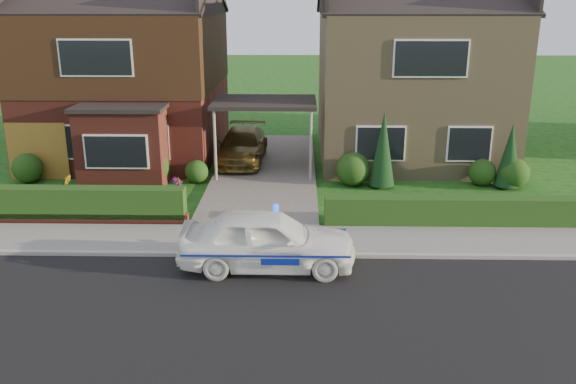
{
  "coord_description": "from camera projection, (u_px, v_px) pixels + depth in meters",
  "views": [
    {
      "loc": [
        1.34,
        -11.43,
        6.44
      ],
      "look_at": [
        1.02,
        3.5,
        1.63
      ],
      "focal_mm": 38.0,
      "sensor_mm": 36.0,
      "label": 1
    }
  ],
  "objects": [
    {
      "name": "conifer_a",
      "position": [
        383.0,
        151.0,
        21.15
      ],
      "size": [
        0.9,
        0.9,
        2.6
      ],
      "primitive_type": "cone",
      "color": "black",
      "rests_on": "ground"
    },
    {
      "name": "house_right",
      "position": [
        410.0,
        67.0,
        24.95
      ],
      "size": [
        7.5,
        8.06,
        7.25
      ],
      "color": "#927E5A",
      "rests_on": "ground"
    },
    {
      "name": "potted_plant_a",
      "position": [
        117.0,
        200.0,
        19.01
      ],
      "size": [
        0.42,
        0.3,
        0.77
      ],
      "primitive_type": "imported",
      "rotation": [
        0.0,
        0.0,
        0.06
      ],
      "color": "gray",
      "rests_on": "ground"
    },
    {
      "name": "shrub_left_mid",
      "position": [
        150.0,
        167.0,
        21.6
      ],
      "size": [
        1.32,
        1.32,
        1.32
      ],
      "primitive_type": "sphere",
      "color": "#183410",
      "rests_on": "ground"
    },
    {
      "name": "ground",
      "position": [
        236.0,
        316.0,
        12.88
      ],
      "size": [
        120.0,
        120.0,
        0.0
      ],
      "primitive_type": "plane",
      "color": "#124412",
      "rests_on": "ground"
    },
    {
      "name": "road",
      "position": [
        236.0,
        316.0,
        12.88
      ],
      "size": [
        60.0,
        6.0,
        0.02
      ],
      "primitive_type": "cube",
      "color": "black",
      "rests_on": "ground"
    },
    {
      "name": "hedge_right",
      "position": [
        452.0,
        227.0,
        17.85
      ],
      "size": [
        7.5,
        0.55,
        0.8
      ],
      "primitive_type": "cube",
      "color": "#183410",
      "rests_on": "ground"
    },
    {
      "name": "garage_door",
      "position": [
        38.0,
        151.0,
        22.2
      ],
      "size": [
        2.2,
        0.1,
        2.1
      ],
      "primitive_type": "cube",
      "color": "#925B1F",
      "rests_on": "ground"
    },
    {
      "name": "shrub_left_near",
      "position": [
        197.0,
        172.0,
        21.93
      ],
      "size": [
        0.84,
        0.84,
        0.84
      ],
      "primitive_type": "sphere",
      "color": "#183410",
      "rests_on": "ground"
    },
    {
      "name": "potted_plant_c",
      "position": [
        178.0,
        190.0,
        19.98
      ],
      "size": [
        0.56,
        0.56,
        0.78
      ],
      "primitive_type": "imported",
      "rotation": [
        0.0,
        0.0,
        1.22
      ],
      "color": "gray",
      "rests_on": "ground"
    },
    {
      "name": "conifer_b",
      "position": [
        510.0,
        158.0,
        21.12
      ],
      "size": [
        0.9,
        0.9,
        2.2
      ],
      "primitive_type": "cone",
      "color": "black",
      "rests_on": "ground"
    },
    {
      "name": "shrub_right_near",
      "position": [
        353.0,
        169.0,
        21.57
      ],
      "size": [
        1.2,
        1.2,
        1.2
      ],
      "primitive_type": "sphere",
      "color": "#183410",
      "rests_on": "ground"
    },
    {
      "name": "shrub_left_far",
      "position": [
        27.0,
        168.0,
        21.92
      ],
      "size": [
        1.08,
        1.08,
        1.08
      ],
      "primitive_type": "sphere",
      "color": "#183410",
      "rests_on": "ground"
    },
    {
      "name": "kerb",
      "position": [
        248.0,
        255.0,
        15.76
      ],
      "size": [
        60.0,
        0.16,
        0.12
      ],
      "primitive_type": "cube",
      "color": "#9E9993",
      "rests_on": "ground"
    },
    {
      "name": "dwarf_wall",
      "position": [
        59.0,
        219.0,
        17.98
      ],
      "size": [
        7.7,
        0.25,
        0.36
      ],
      "primitive_type": "cube",
      "color": "maroon",
      "rests_on": "ground"
    },
    {
      "name": "shrub_right_mid",
      "position": [
        482.0,
        172.0,
        21.61
      ],
      "size": [
        0.96,
        0.96,
        0.96
      ],
      "primitive_type": "sphere",
      "color": "#183410",
      "rests_on": "ground"
    },
    {
      "name": "shrub_right_far",
      "position": [
        514.0,
        173.0,
        21.29
      ],
      "size": [
        1.08,
        1.08,
        1.08
      ],
      "primitive_type": "sphere",
      "color": "#183410",
      "rests_on": "ground"
    },
    {
      "name": "police_car",
      "position": [
        267.0,
        240.0,
        14.92
      ],
      "size": [
        3.98,
        4.33,
        1.64
      ],
      "rotation": [
        0.0,
        0.0,
        1.57
      ],
      "color": "white",
      "rests_on": "ground"
    },
    {
      "name": "hedge_left",
      "position": [
        61.0,
        222.0,
        18.18
      ],
      "size": [
        7.5,
        0.55,
        0.9
      ],
      "primitive_type": "cube",
      "color": "#183410",
      "rests_on": "ground"
    },
    {
      "name": "driveway_car",
      "position": [
        242.0,
        146.0,
        24.28
      ],
      "size": [
        1.93,
        4.44,
        1.27
      ],
      "primitive_type": "imported",
      "rotation": [
        0.0,
        0.0,
        -0.03
      ],
      "color": "brown",
      "rests_on": "driveway"
    },
    {
      "name": "house_left",
      "position": [
        128.0,
        63.0,
        25.05
      ],
      "size": [
        7.5,
        9.53,
        7.25
      ],
      "color": "maroon",
      "rests_on": "ground"
    },
    {
      "name": "driveway",
      "position": [
        265.0,
        171.0,
        23.33
      ],
      "size": [
        3.8,
        12.0,
        0.12
      ],
      "primitive_type": "cube",
      "color": "#666059",
      "rests_on": "ground"
    },
    {
      "name": "carport_link",
      "position": [
        265.0,
        104.0,
        22.49
      ],
      "size": [
        3.8,
        3.0,
        2.77
      ],
      "color": "black",
      "rests_on": "ground"
    },
    {
      "name": "sidewalk",
      "position": [
        251.0,
        240.0,
        16.76
      ],
      "size": [
        60.0,
        2.0,
        0.1
      ],
      "primitive_type": "cube",
      "color": "slate",
      "rests_on": "ground"
    },
    {
      "name": "potted_plant_b",
      "position": [
        66.0,
        187.0,
        20.23
      ],
      "size": [
        0.56,
        0.56,
        0.8
      ],
      "primitive_type": "imported",
      "rotation": [
        0.0,
        0.0,
        0.78
      ],
      "color": "gray",
      "rests_on": "ground"
    }
  ]
}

